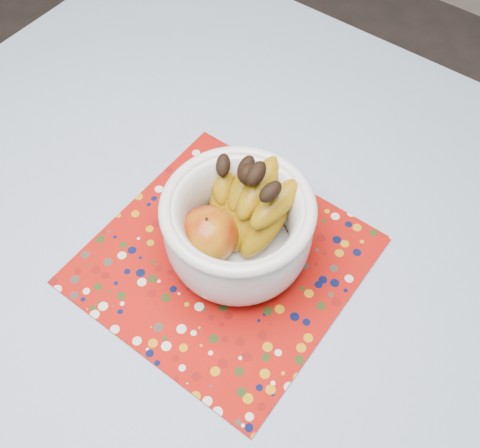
{
  "coord_description": "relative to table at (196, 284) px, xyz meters",
  "views": [
    {
      "loc": [
        0.33,
        -0.31,
        1.54
      ],
      "look_at": [
        0.05,
        0.06,
        0.84
      ],
      "focal_mm": 42.0,
      "sensor_mm": 36.0,
      "label": 1
    }
  ],
  "objects": [
    {
      "name": "placemat",
      "position": [
        0.04,
        0.03,
        0.09
      ],
      "size": [
        0.39,
        0.39,
        0.0
      ],
      "primitive_type": "cube",
      "rotation": [
        0.0,
        0.0,
        0.0
      ],
      "color": "#980D08",
      "rests_on": "tablecloth"
    },
    {
      "name": "fruit_bowl",
      "position": [
        0.05,
        0.06,
        0.17
      ],
      "size": [
        0.25,
        0.23,
        0.18
      ],
      "color": "silver",
      "rests_on": "placemat"
    },
    {
      "name": "tablecloth",
      "position": [
        0.0,
        0.0,
        0.08
      ],
      "size": [
        1.32,
        1.32,
        0.01
      ],
      "primitive_type": "cube",
      "color": "slate",
      "rests_on": "table"
    },
    {
      "name": "table",
      "position": [
        0.0,
        0.0,
        0.0
      ],
      "size": [
        1.2,
        1.2,
        0.75
      ],
      "color": "brown",
      "rests_on": "ground"
    }
  ]
}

